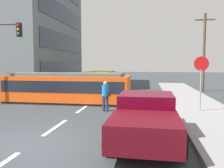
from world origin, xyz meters
TOP-DOWN VIEW (x-y plane):
  - ground_plane at (0.00, 10.00)m, footprint 120.00×120.00m
  - sidewalk_curb_right at (6.80, 6.00)m, footprint 3.20×36.00m
  - lane_stripe_1 at (0.00, 2.00)m, footprint 0.16×2.40m
  - lane_stripe_2 at (0.00, 6.00)m, footprint 0.16×2.40m
  - lane_stripe_3 at (0.00, 14.03)m, footprint 0.16×2.40m
  - lane_stripe_4 at (0.00, 20.03)m, footprint 0.16×2.40m
  - streetcar_tram at (-1.69, 8.03)m, footprint 8.50×2.60m
  - city_bus at (-1.28, 16.93)m, footprint 2.62×5.42m
  - pedestrian_crossing at (1.45, 5.53)m, footprint 0.46×0.36m
  - pickup_truck_parked at (3.70, 1.02)m, footprint 2.35×5.03m
  - parked_sedan_mid at (-5.68, 11.99)m, footprint 2.01×4.35m
  - stop_sign at (6.53, 5.78)m, footprint 0.76×0.07m
  - traffic_light_mast at (-5.31, 6.34)m, footprint 2.35×0.33m
  - utility_pole_mid at (8.98, 16.02)m, footprint 1.80×0.24m

SIDE VIEW (x-z plane):
  - ground_plane at x=0.00m, z-range 0.00..0.00m
  - lane_stripe_1 at x=0.00m, z-range 0.00..0.01m
  - lane_stripe_2 at x=0.00m, z-range 0.00..0.01m
  - lane_stripe_3 at x=0.00m, z-range 0.00..0.01m
  - lane_stripe_4 at x=0.00m, z-range 0.00..0.01m
  - sidewalk_curb_right at x=6.80m, z-range 0.00..0.14m
  - parked_sedan_mid at x=-5.68m, z-range 0.03..1.22m
  - pickup_truck_parked at x=3.70m, z-range 0.02..1.57m
  - pedestrian_crossing at x=1.45m, z-range 0.11..1.78m
  - streetcar_tram at x=-1.69m, z-range 0.03..2.06m
  - city_bus at x=-1.28m, z-range 0.13..1.98m
  - stop_sign at x=6.53m, z-range 0.75..3.63m
  - traffic_light_mast at x=-5.31m, z-range 1.01..6.27m
  - utility_pole_mid at x=8.98m, z-range 0.18..7.52m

